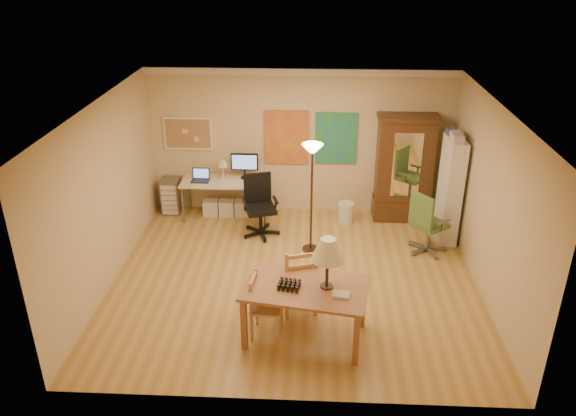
{
  "coord_description": "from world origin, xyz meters",
  "views": [
    {
      "loc": [
        0.26,
        -7.27,
        4.65
      ],
      "look_at": [
        -0.11,
        0.3,
        1.06
      ],
      "focal_mm": 35.0,
      "sensor_mm": 36.0,
      "label": 1
    }
  ],
  "objects_px": {
    "office_chair_green": "(426,236)",
    "armoire": "(404,175)",
    "computer_desk": "(228,194)",
    "bookshelf": "(450,190)",
    "office_chair_black": "(260,219)",
    "dining_table": "(313,277)"
  },
  "relations": [
    {
      "from": "dining_table",
      "to": "bookshelf",
      "type": "distance_m",
      "value": 3.64
    },
    {
      "from": "office_chair_green",
      "to": "armoire",
      "type": "relative_size",
      "value": 0.55
    },
    {
      "from": "computer_desk",
      "to": "bookshelf",
      "type": "relative_size",
      "value": 0.88
    },
    {
      "from": "office_chair_black",
      "to": "computer_desk",
      "type": "bearing_deg",
      "value": 134.03
    },
    {
      "from": "dining_table",
      "to": "computer_desk",
      "type": "bearing_deg",
      "value": 114.58
    },
    {
      "from": "dining_table",
      "to": "bookshelf",
      "type": "bearing_deg",
      "value": 51.53
    },
    {
      "from": "dining_table",
      "to": "office_chair_black",
      "type": "distance_m",
      "value": 3.05
    },
    {
      "from": "office_chair_black",
      "to": "bookshelf",
      "type": "bearing_deg",
      "value": 0.38
    },
    {
      "from": "armoire",
      "to": "bookshelf",
      "type": "bearing_deg",
      "value": -48.51
    },
    {
      "from": "office_chair_green",
      "to": "bookshelf",
      "type": "bearing_deg",
      "value": 51.25
    },
    {
      "from": "office_chair_black",
      "to": "bookshelf",
      "type": "height_order",
      "value": "bookshelf"
    },
    {
      "from": "dining_table",
      "to": "office_chair_green",
      "type": "relative_size",
      "value": 1.56
    },
    {
      "from": "office_chair_black",
      "to": "armoire",
      "type": "height_order",
      "value": "armoire"
    },
    {
      "from": "office_chair_green",
      "to": "armoire",
      "type": "xyz_separation_m",
      "value": [
        -0.25,
        1.27,
        0.56
      ]
    },
    {
      "from": "computer_desk",
      "to": "office_chair_black",
      "type": "distance_m",
      "value": 0.97
    },
    {
      "from": "office_chair_black",
      "to": "bookshelf",
      "type": "xyz_separation_m",
      "value": [
        3.21,
        0.02,
        0.61
      ]
    },
    {
      "from": "dining_table",
      "to": "office_chair_black",
      "type": "xyz_separation_m",
      "value": [
        -0.94,
        2.83,
        -0.63
      ]
    },
    {
      "from": "armoire",
      "to": "dining_table",
      "type": "bearing_deg",
      "value": -113.95
    },
    {
      "from": "bookshelf",
      "to": "computer_desk",
      "type": "bearing_deg",
      "value": 170.2
    },
    {
      "from": "dining_table",
      "to": "computer_desk",
      "type": "height_order",
      "value": "dining_table"
    },
    {
      "from": "dining_table",
      "to": "armoire",
      "type": "relative_size",
      "value": 0.86
    },
    {
      "from": "dining_table",
      "to": "computer_desk",
      "type": "xyz_separation_m",
      "value": [
        -1.61,
        3.52,
        -0.48
      ]
    }
  ]
}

